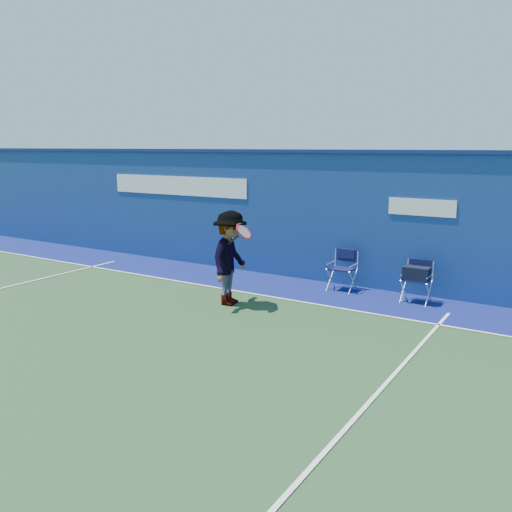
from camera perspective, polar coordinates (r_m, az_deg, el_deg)
The scene contains 8 objects.
ground at distance 9.73m, azimuth -13.38°, elevation -7.77°, with size 80.00×80.00×0.00m, color #264324.
stadium_wall at distance 13.45m, azimuth 2.18°, elevation 4.64°, with size 24.00×0.50×3.08m.
out_of_bounds_strip at distance 12.80m, azimuth -0.30°, elevation -2.75°, with size 24.00×1.80×0.01m, color #0D1758.
court_lines at distance 10.13m, azimuth -10.97°, elevation -6.81°, with size 24.00×12.00×0.01m.
directors_chair_left at distance 12.20m, azimuth 9.06°, elevation -2.20°, with size 0.53×0.50×0.90m.
directors_chair_right at distance 11.55m, azimuth 16.52°, elevation -2.98°, with size 0.52×0.47×0.87m.
water_bottle at distance 11.62m, azimuth 15.21°, elevation -4.11°, with size 0.07×0.07×0.22m, color silver.
tennis_player at distance 10.85m, azimuth -2.71°, elevation -0.22°, with size 1.00×1.35×1.91m.
Camera 1 is at (6.61, -6.40, 3.16)m, focal length 38.00 mm.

